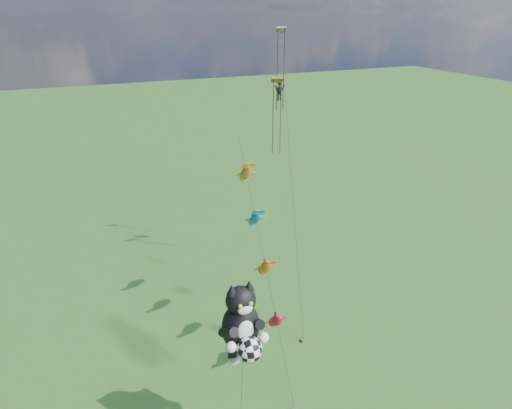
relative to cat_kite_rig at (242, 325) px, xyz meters
name	(u,v)px	position (x,y,z in m)	size (l,w,h in m)	color
cat_kite_rig	(242,325)	(0.00, 0.00, 0.00)	(2.95, 4.25, 11.56)	brown
fish_windsock_rig	(260,243)	(4.76, 8.41, 0.10)	(2.35, 15.86, 15.55)	brown
parafoil_rig	(280,91)	(11.62, 19.73, 9.71)	(5.79, 16.89, 24.10)	brown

